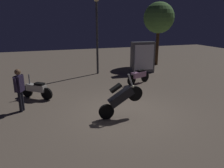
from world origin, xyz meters
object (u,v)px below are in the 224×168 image
Objects in this scene: streetlamp_near at (97,26)px; kiosk_billboard at (143,57)px; motorcycle_pink_parked_right at (139,76)px; motorcycle_black_foreground at (121,98)px; person_rider_beside at (19,87)px; motorcycle_white_parked_left at (36,89)px.

kiosk_billboard is (2.97, -0.75, -2.09)m from streetlamp_near.
motorcycle_pink_parked_right is at bearing 63.57° from kiosk_billboard.
streetlamp_near is (1.01, 6.96, 2.40)m from motorcycle_black_foreground.
person_rider_beside reaches higher than motorcycle_black_foreground.
kiosk_billboard reaches higher than person_rider_beside.
motorcycle_pink_parked_right is 4.39m from streetlamp_near.
kiosk_billboard is at bearing -116.31° from motorcycle_white_parked_left.
motorcycle_pink_parked_right is (5.51, 0.76, 0.00)m from motorcycle_white_parked_left.
streetlamp_near is (3.93, 3.83, 2.70)m from motorcycle_white_parked_left.
kiosk_billboard is at bearing 58.82° from motorcycle_black_foreground.
motorcycle_white_parked_left and motorcycle_pink_parked_right have the same top height.
motorcycle_pink_parked_right is 6.46m from person_rider_beside.
person_rider_beside is at bearing -130.98° from streetlamp_near.
motorcycle_white_parked_left is (-2.92, 3.12, -0.31)m from motorcycle_black_foreground.
motorcycle_pink_parked_right is (2.59, 3.88, -0.31)m from motorcycle_black_foreground.
streetlamp_near is at bearing 83.22° from motorcycle_black_foreground.
streetlamp_near is 3.71m from kiosk_billboard.
motorcycle_white_parked_left is 0.79× the size of person_rider_beside.
person_rider_beside reaches higher than motorcycle_white_parked_left.
motorcycle_black_foreground is at bearing 35.79° from motorcycle_pink_parked_right.
kiosk_billboard is (1.39, 2.33, 0.61)m from motorcycle_pink_parked_right.
motorcycle_black_foreground is 7.43m from streetlamp_near.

